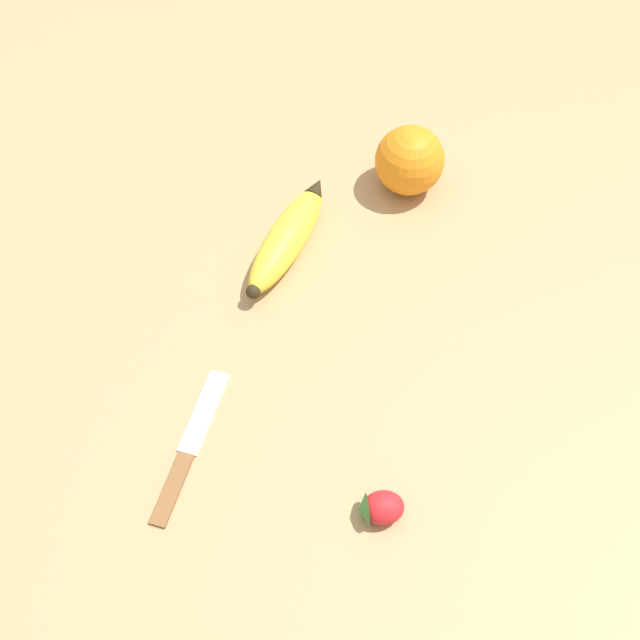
# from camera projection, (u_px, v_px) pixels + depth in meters

# --- Properties ---
(ground_plane) EXTENTS (3.00, 3.00, 0.00)m
(ground_plane) POSITION_uv_depth(u_px,v_px,m) (283.00, 307.00, 0.85)
(ground_plane) COLOR tan
(banana) EXTENTS (0.04, 0.19, 0.04)m
(banana) POSITION_uv_depth(u_px,v_px,m) (287.00, 238.00, 0.88)
(banana) COLOR yellow
(banana) RESTS_ON ground_plane
(orange) EXTENTS (0.09, 0.09, 0.09)m
(orange) POSITION_uv_depth(u_px,v_px,m) (410.00, 160.00, 0.92)
(orange) COLOR orange
(orange) RESTS_ON ground_plane
(strawberry) EXTENTS (0.05, 0.05, 0.03)m
(strawberry) POSITION_uv_depth(u_px,v_px,m) (380.00, 508.00, 0.71)
(strawberry) COLOR red
(strawberry) RESTS_ON ground_plane
(paring_knife) EXTENTS (0.05, 0.18, 0.01)m
(paring_knife) POSITION_uv_depth(u_px,v_px,m) (188.00, 450.00, 0.75)
(paring_knife) COLOR silver
(paring_knife) RESTS_ON ground_plane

